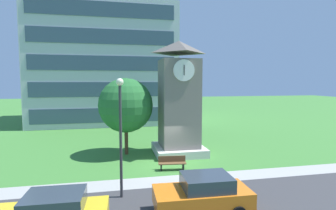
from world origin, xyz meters
TOP-DOWN VIEW (x-y plane):
  - ground_plane at (0.00, 0.00)m, footprint 160.00×160.00m
  - kerb_strip at (0.00, -2.82)m, footprint 120.00×1.60m
  - office_building at (-4.82, 22.88)m, footprint 18.90×14.40m
  - clock_tower at (1.34, 2.75)m, footprint 3.88×3.88m
  - park_bench at (-0.03, -0.98)m, footprint 1.84×0.67m
  - street_lamp at (-3.37, -4.44)m, footprint 0.36×0.36m
  - tree_streetside at (-2.78, 3.33)m, footprint 4.25×4.25m
  - parked_car_orange at (0.07, -6.76)m, footprint 4.21×2.17m

SIDE VIEW (x-z plane):
  - ground_plane at x=0.00m, z-range 0.00..0.00m
  - kerb_strip at x=0.00m, z-range 0.00..0.01m
  - park_bench at x=-0.03m, z-range 0.02..0.90m
  - parked_car_orange at x=0.07m, z-range 0.01..1.70m
  - street_lamp at x=-3.37m, z-range 0.71..6.60m
  - tree_streetside at x=-2.78m, z-range 0.88..6.90m
  - clock_tower at x=1.34m, z-range -0.53..8.36m
  - office_building at x=-4.82m, z-range 0.00..16.00m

